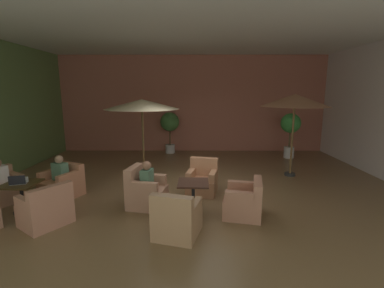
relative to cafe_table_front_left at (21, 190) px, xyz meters
The scene contains 20 objects.
ground_plane 3.86m from the cafe_table_front_left, 18.53° to the left, with size 11.34×10.19×0.02m, color brown.
wall_back_brick 7.41m from the cafe_table_front_left, 59.96° to the left, with size 11.34×0.08×4.05m, color #A8604D.
ceiling_slab 5.25m from the cafe_table_front_left, 18.53° to the left, with size 11.34×10.19×0.06m, color silver.
cafe_table_front_left is the anchor object (origin of this frame).
armchair_front_left_north 1.03m from the cafe_table_front_left, 64.26° to the left, with size 1.05×1.05×0.79m.
armchair_front_left_east 1.03m from the cafe_table_front_left, 147.82° to the left, with size 1.06×1.07×0.80m.
armchair_front_left_west 1.02m from the cafe_table_front_left, 35.23° to the right, with size 1.04×1.07×0.84m.
cafe_table_front_right 3.66m from the cafe_table_front_left, ahead, with size 0.67×0.67×0.65m.
armchair_front_right_north 2.61m from the cafe_table_front_left, ahead, with size 0.91×0.86×0.91m.
armchair_front_right_east 3.51m from the cafe_table_front_left, 16.04° to the right, with size 0.92×0.96×0.86m.
armchair_front_right_south 4.73m from the cafe_table_front_left, ahead, with size 0.90×0.93×0.78m.
armchair_front_right_west 4.07m from the cafe_table_front_left, 16.58° to the left, with size 0.85×0.86×0.87m.
patio_umbrella_tall_red 7.38m from the cafe_table_front_left, 21.67° to the left, with size 1.98×1.98×2.49m.
patio_umbrella_center_beige 4.18m from the cafe_table_front_left, 58.20° to the left, with size 2.38×2.38×2.32m.
potted_tree_left_corner 8.95m from the cafe_table_front_left, 33.89° to the left, with size 0.75×0.75×1.74m.
potted_tree_mid_left 6.42m from the cafe_table_front_left, 65.20° to the left, with size 0.79×0.79×1.71m.
patron_by_window 0.99m from the cafe_table_front_left, 64.26° to the left, with size 0.41×0.35×0.62m.
patron_with_friend 2.66m from the cafe_table_front_left, ahead, with size 0.27×0.37×0.62m.
iced_drink_cup 0.25m from the cafe_table_front_left, 52.04° to the left, with size 0.08×0.08×0.11m, color white.
open_laptop 0.22m from the cafe_table_front_left, 95.48° to the right, with size 0.36×0.31×0.20m.
Camera 1 is at (0.04, -6.70, 2.55)m, focal length 25.53 mm.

